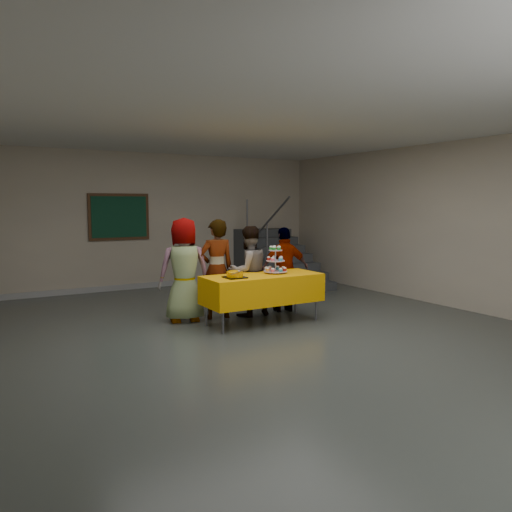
{
  "coord_description": "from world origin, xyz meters",
  "views": [
    {
      "loc": [
        -3.59,
        -5.81,
        1.89
      ],
      "look_at": [
        0.4,
        1.06,
        1.05
      ],
      "focal_mm": 35.0,
      "sensor_mm": 36.0,
      "label": 1
    }
  ],
  "objects_px": {
    "cupcake_stand": "(275,262)",
    "schoolchild_a": "(184,270)",
    "bake_table": "(262,288)",
    "bear_cake": "(235,274)",
    "noticeboard": "(119,217)",
    "schoolchild_d": "(285,269)",
    "schoolchild_c": "(248,271)",
    "staircase": "(275,263)",
    "schoolchild_b": "(217,269)"
  },
  "relations": [
    {
      "from": "cupcake_stand",
      "to": "schoolchild_a",
      "type": "xyz_separation_m",
      "value": [
        -1.3,
        0.66,
        -0.11
      ]
    },
    {
      "from": "bake_table",
      "to": "schoolchild_a",
      "type": "relative_size",
      "value": 1.13
    },
    {
      "from": "cupcake_stand",
      "to": "bear_cake",
      "type": "distance_m",
      "value": 0.83
    },
    {
      "from": "bake_table",
      "to": "noticeboard",
      "type": "distance_m",
      "value": 4.39
    },
    {
      "from": "schoolchild_d",
      "to": "noticeboard",
      "type": "bearing_deg",
      "value": -47.82
    },
    {
      "from": "bake_table",
      "to": "cupcake_stand",
      "type": "xyz_separation_m",
      "value": [
        0.28,
        0.06,
        0.39
      ]
    },
    {
      "from": "schoolchild_c",
      "to": "staircase",
      "type": "height_order",
      "value": "staircase"
    },
    {
      "from": "schoolchild_a",
      "to": "schoolchild_b",
      "type": "bearing_deg",
      "value": -175.7
    },
    {
      "from": "bear_cake",
      "to": "schoolchild_a",
      "type": "distance_m",
      "value": 0.94
    },
    {
      "from": "bear_cake",
      "to": "schoolchild_d",
      "type": "distance_m",
      "value": 1.46
    },
    {
      "from": "bake_table",
      "to": "schoolchild_d",
      "type": "bearing_deg",
      "value": 34.91
    },
    {
      "from": "cupcake_stand",
      "to": "schoolchild_b",
      "type": "bearing_deg",
      "value": 141.75
    },
    {
      "from": "schoolchild_c",
      "to": "schoolchild_d",
      "type": "relative_size",
      "value": 1.03
    },
    {
      "from": "cupcake_stand",
      "to": "noticeboard",
      "type": "distance_m",
      "value": 4.34
    },
    {
      "from": "bear_cake",
      "to": "staircase",
      "type": "relative_size",
      "value": 0.15
    },
    {
      "from": "schoolchild_d",
      "to": "staircase",
      "type": "bearing_deg",
      "value": -105.29
    },
    {
      "from": "bear_cake",
      "to": "schoolchild_b",
      "type": "distance_m",
      "value": 0.74
    },
    {
      "from": "bake_table",
      "to": "schoolchild_c",
      "type": "bearing_deg",
      "value": 84.06
    },
    {
      "from": "schoolchild_a",
      "to": "schoolchild_d",
      "type": "height_order",
      "value": "schoolchild_a"
    },
    {
      "from": "cupcake_stand",
      "to": "bear_cake",
      "type": "xyz_separation_m",
      "value": [
        -0.81,
        -0.13,
        -0.12
      ]
    },
    {
      "from": "cupcake_stand",
      "to": "schoolchild_c",
      "type": "distance_m",
      "value": 0.57
    },
    {
      "from": "schoolchild_b",
      "to": "schoolchild_d",
      "type": "distance_m",
      "value": 1.28
    },
    {
      "from": "bake_table",
      "to": "schoolchild_b",
      "type": "distance_m",
      "value": 0.86
    },
    {
      "from": "bake_table",
      "to": "cupcake_stand",
      "type": "relative_size",
      "value": 4.22
    },
    {
      "from": "noticeboard",
      "to": "schoolchild_a",
      "type": "bearing_deg",
      "value": -88.0
    },
    {
      "from": "staircase",
      "to": "schoolchild_b",
      "type": "bearing_deg",
      "value": -136.81
    },
    {
      "from": "bake_table",
      "to": "schoolchild_b",
      "type": "relative_size",
      "value": 1.15
    },
    {
      "from": "schoolchild_a",
      "to": "schoolchild_c",
      "type": "bearing_deg",
      "value": -178.28
    },
    {
      "from": "bake_table",
      "to": "noticeboard",
      "type": "xyz_separation_m",
      "value": [
        -1.14,
        4.11,
        1.04
      ]
    },
    {
      "from": "schoolchild_c",
      "to": "schoolchild_d",
      "type": "xyz_separation_m",
      "value": [
        0.73,
        -0.0,
        -0.02
      ]
    },
    {
      "from": "bear_cake",
      "to": "staircase",
      "type": "height_order",
      "value": "staircase"
    },
    {
      "from": "cupcake_stand",
      "to": "noticeboard",
      "type": "xyz_separation_m",
      "value": [
        -1.42,
        4.05,
        0.65
      ]
    },
    {
      "from": "schoolchild_a",
      "to": "noticeboard",
      "type": "xyz_separation_m",
      "value": [
        -0.12,
        3.38,
        0.77
      ]
    },
    {
      "from": "schoolchild_b",
      "to": "schoolchild_c",
      "type": "distance_m",
      "value": 0.55
    },
    {
      "from": "bake_table",
      "to": "schoolchild_b",
      "type": "height_order",
      "value": "schoolchild_b"
    },
    {
      "from": "bear_cake",
      "to": "schoolchild_c",
      "type": "distance_m",
      "value": 0.86
    },
    {
      "from": "schoolchild_d",
      "to": "schoolchild_c",
      "type": "bearing_deg",
      "value": 13.65
    },
    {
      "from": "schoolchild_b",
      "to": "noticeboard",
      "type": "bearing_deg",
      "value": -75.11
    },
    {
      "from": "staircase",
      "to": "bake_table",
      "type": "bearing_deg",
      "value": -125.1
    },
    {
      "from": "bake_table",
      "to": "staircase",
      "type": "relative_size",
      "value": 0.78
    },
    {
      "from": "cupcake_stand",
      "to": "bear_cake",
      "type": "bearing_deg",
      "value": -170.61
    },
    {
      "from": "cupcake_stand",
      "to": "noticeboard",
      "type": "height_order",
      "value": "noticeboard"
    },
    {
      "from": "schoolchild_b",
      "to": "noticeboard",
      "type": "xyz_separation_m",
      "value": [
        -0.66,
        3.44,
        0.78
      ]
    },
    {
      "from": "bake_table",
      "to": "bear_cake",
      "type": "bearing_deg",
      "value": -172.38
    },
    {
      "from": "bake_table",
      "to": "staircase",
      "type": "distance_m",
      "value": 4.0
    },
    {
      "from": "schoolchild_c",
      "to": "noticeboard",
      "type": "bearing_deg",
      "value": -73.29
    },
    {
      "from": "bake_table",
      "to": "schoolchild_c",
      "type": "relative_size",
      "value": 1.24
    },
    {
      "from": "bake_table",
      "to": "schoolchild_a",
      "type": "distance_m",
      "value": 1.28
    },
    {
      "from": "cupcake_stand",
      "to": "staircase",
      "type": "relative_size",
      "value": 0.19
    },
    {
      "from": "schoolchild_b",
      "to": "staircase",
      "type": "height_order",
      "value": "staircase"
    }
  ]
}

